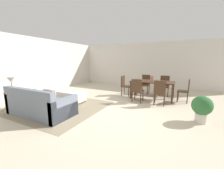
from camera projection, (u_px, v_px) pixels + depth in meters
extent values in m
plane|color=beige|center=(114.00, 113.00, 4.31)|extent=(10.80, 10.80, 0.00)
cube|color=silver|center=(149.00, 65.00, 8.49)|extent=(9.00, 0.12, 2.70)
cube|color=silver|center=(33.00, 66.00, 6.49)|extent=(0.12, 11.00, 2.70)
cube|color=gray|center=(59.00, 107.00, 4.85)|extent=(3.00, 2.80, 0.01)
cube|color=slate|center=(42.00, 107.00, 4.21)|extent=(2.03, 0.96, 0.42)
cube|color=slate|center=(27.00, 97.00, 3.78)|extent=(2.03, 0.16, 0.44)
cube|color=slate|center=(23.00, 100.00, 4.61)|extent=(0.14, 0.96, 0.62)
cube|color=slate|center=(65.00, 109.00, 3.78)|extent=(0.14, 0.96, 0.62)
cube|color=tan|center=(25.00, 94.00, 4.25)|extent=(0.37, 0.11, 0.37)
cube|color=gray|center=(36.00, 96.00, 4.01)|extent=(0.35, 0.12, 0.35)
cube|color=gray|center=(49.00, 97.00, 3.81)|extent=(0.42, 0.13, 0.41)
cube|color=silver|center=(72.00, 96.00, 5.42)|extent=(1.04, 0.58, 0.36)
cylinder|color=#422B1C|center=(67.00, 98.00, 5.87)|extent=(0.05, 0.05, 0.06)
cylinder|color=#422B1C|center=(85.00, 101.00, 5.46)|extent=(0.05, 0.05, 0.06)
cylinder|color=#422B1C|center=(59.00, 101.00, 5.46)|extent=(0.05, 0.05, 0.06)
cylinder|color=#422B1C|center=(77.00, 104.00, 5.04)|extent=(0.05, 0.05, 0.06)
cube|color=olive|center=(13.00, 93.00, 4.65)|extent=(0.40, 0.40, 0.03)
cylinder|color=olive|center=(16.00, 99.00, 4.92)|extent=(0.04, 0.04, 0.52)
cylinder|color=olive|center=(22.00, 100.00, 4.78)|extent=(0.04, 0.04, 0.52)
cylinder|color=olive|center=(5.00, 101.00, 4.62)|extent=(0.04, 0.04, 0.52)
cylinder|color=olive|center=(11.00, 103.00, 4.48)|extent=(0.04, 0.04, 0.52)
cylinder|color=brown|center=(13.00, 92.00, 4.65)|extent=(0.16, 0.16, 0.02)
cylinder|color=brown|center=(12.00, 87.00, 4.62)|extent=(0.02, 0.02, 0.32)
cone|color=silver|center=(11.00, 80.00, 4.57)|extent=(0.26, 0.26, 0.18)
cube|color=#422B1C|center=(152.00, 82.00, 5.82)|extent=(1.76, 0.86, 0.04)
cube|color=#422B1C|center=(136.00, 87.00, 6.57)|extent=(0.07, 0.07, 0.72)
cube|color=#422B1C|center=(173.00, 90.00, 5.85)|extent=(0.07, 0.07, 0.72)
cube|color=#422B1C|center=(131.00, 90.00, 5.92)|extent=(0.07, 0.07, 0.72)
cube|color=#422B1C|center=(172.00, 94.00, 5.20)|extent=(0.07, 0.07, 0.72)
cube|color=#422B1C|center=(138.00, 91.00, 5.42)|extent=(0.41, 0.41, 0.04)
cube|color=#422B1C|center=(137.00, 85.00, 5.22)|extent=(0.40, 0.05, 0.47)
cylinder|color=#422B1C|center=(135.00, 95.00, 5.69)|extent=(0.04, 0.04, 0.41)
cylinder|color=#422B1C|center=(143.00, 96.00, 5.53)|extent=(0.04, 0.04, 0.41)
cylinder|color=#422B1C|center=(132.00, 97.00, 5.39)|extent=(0.04, 0.04, 0.41)
cylinder|color=#422B1C|center=(141.00, 98.00, 5.24)|extent=(0.04, 0.04, 0.41)
cube|color=#422B1C|center=(160.00, 93.00, 5.05)|extent=(0.42, 0.42, 0.04)
cube|color=#422B1C|center=(160.00, 87.00, 4.84)|extent=(0.40, 0.06, 0.47)
cylinder|color=#422B1C|center=(155.00, 98.00, 5.30)|extent=(0.04, 0.04, 0.41)
cylinder|color=#422B1C|center=(164.00, 99.00, 5.17)|extent=(0.04, 0.04, 0.41)
cylinder|color=#422B1C|center=(154.00, 100.00, 5.00)|extent=(0.04, 0.04, 0.41)
cylinder|color=#422B1C|center=(164.00, 101.00, 4.87)|extent=(0.04, 0.04, 0.41)
cube|color=#422B1C|center=(145.00, 85.00, 6.72)|extent=(0.41, 0.41, 0.04)
cube|color=#422B1C|center=(146.00, 80.00, 6.83)|extent=(0.40, 0.05, 0.47)
cylinder|color=#422B1C|center=(147.00, 91.00, 6.53)|extent=(0.04, 0.04, 0.41)
cylinder|color=#422B1C|center=(140.00, 90.00, 6.69)|extent=(0.04, 0.04, 0.41)
cylinder|color=#422B1C|center=(149.00, 89.00, 6.83)|extent=(0.04, 0.04, 0.41)
cylinder|color=#422B1C|center=(142.00, 89.00, 6.99)|extent=(0.04, 0.04, 0.41)
cube|color=#422B1C|center=(164.00, 87.00, 6.33)|extent=(0.42, 0.42, 0.04)
cube|color=#422B1C|center=(165.00, 81.00, 6.45)|extent=(0.40, 0.07, 0.47)
cylinder|color=#422B1C|center=(168.00, 93.00, 6.15)|extent=(0.04, 0.04, 0.41)
cylinder|color=#422B1C|center=(160.00, 92.00, 6.28)|extent=(0.04, 0.04, 0.41)
cylinder|color=#422B1C|center=(168.00, 91.00, 6.46)|extent=(0.04, 0.04, 0.41)
cylinder|color=#422B1C|center=(160.00, 90.00, 6.59)|extent=(0.04, 0.04, 0.41)
cube|color=#422B1C|center=(183.00, 91.00, 5.38)|extent=(0.43, 0.43, 0.04)
cube|color=#422B1C|center=(189.00, 85.00, 5.25)|extent=(0.07, 0.40, 0.47)
cylinder|color=#422B1C|center=(177.00, 97.00, 5.36)|extent=(0.04, 0.04, 0.41)
cylinder|color=#422B1C|center=(178.00, 95.00, 5.65)|extent=(0.04, 0.04, 0.41)
cylinder|color=#422B1C|center=(187.00, 98.00, 5.19)|extent=(0.04, 0.04, 0.41)
cylinder|color=#422B1C|center=(188.00, 96.00, 5.48)|extent=(0.04, 0.04, 0.41)
cube|color=#422B1C|center=(126.00, 86.00, 6.39)|extent=(0.40, 0.40, 0.04)
cube|color=#422B1C|center=(123.00, 81.00, 6.43)|extent=(0.04, 0.40, 0.47)
cylinder|color=#422B1C|center=(131.00, 91.00, 6.51)|extent=(0.04, 0.04, 0.41)
cylinder|color=#422B1C|center=(129.00, 92.00, 6.21)|extent=(0.04, 0.04, 0.41)
cylinder|color=#422B1C|center=(124.00, 90.00, 6.66)|extent=(0.04, 0.04, 0.41)
cylinder|color=#422B1C|center=(122.00, 91.00, 6.35)|extent=(0.04, 0.04, 0.41)
cylinder|color=#B26659|center=(152.00, 78.00, 5.78)|extent=(0.12, 0.12, 0.23)
cylinder|color=beige|center=(201.00, 118.00, 3.62)|extent=(0.28, 0.28, 0.26)
sphere|color=#2D6633|center=(202.00, 105.00, 3.56)|extent=(0.50, 0.50, 0.50)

